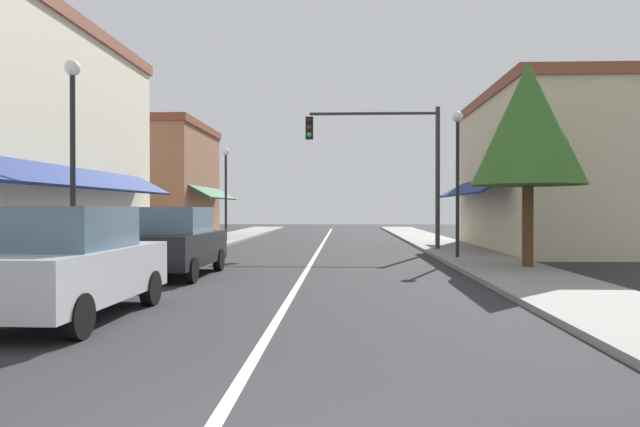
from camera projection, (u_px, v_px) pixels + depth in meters
name	position (u px, v px, depth m)	size (l,w,h in m)	color
ground_plane	(317.00, 254.00, 21.92)	(80.00, 80.00, 0.00)	#28282B
sidewalk_left	(174.00, 252.00, 22.15)	(2.60, 56.00, 0.12)	gray
sidewalk_right	(462.00, 253.00, 21.69)	(2.60, 56.00, 0.12)	gray
lane_center_stripe	(317.00, 254.00, 21.92)	(0.14, 52.00, 0.01)	silver
storefront_right_block	(538.00, 172.00, 23.51)	(5.70, 10.20, 6.45)	beige
storefront_far_left	(161.00, 182.00, 32.27)	(6.20, 8.20, 6.44)	#8E5B42
parked_car_nearest_left	(70.00, 264.00, 8.96)	(1.84, 4.13, 1.77)	#B7BABF
parked_car_second_left	(175.00, 242.00, 14.66)	(1.84, 4.13, 1.77)	black
traffic_signal_mast_arm	(392.00, 152.00, 23.05)	(5.39, 0.50, 5.81)	#333333
street_lamp_left_near	(73.00, 135.00, 12.96)	(0.36, 0.36, 5.09)	black
street_lamp_right_mid	(458.00, 161.00, 19.01)	(0.36, 0.36, 4.95)	black
street_lamp_left_far	(226.00, 179.00, 28.73)	(0.36, 0.36, 4.74)	black
tree_right_near	(528.00, 124.00, 15.91)	(3.11, 3.11, 5.80)	#4C331E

